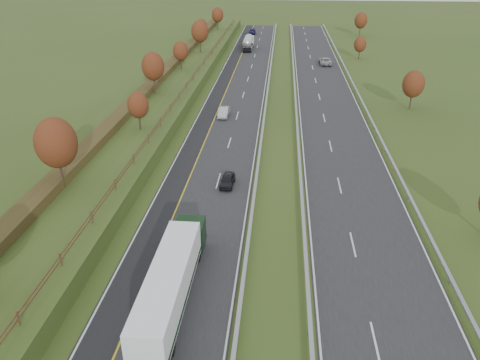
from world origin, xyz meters
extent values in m
plane|color=#34491A|center=(8.00, 55.00, 0.00)|extent=(400.00, 400.00, 0.00)
cube|color=black|center=(0.00, 60.00, 0.02)|extent=(10.50, 200.00, 0.04)
cube|color=black|center=(16.50, 60.00, 0.02)|extent=(10.50, 200.00, 0.04)
cube|color=black|center=(-3.75, 60.00, 0.02)|extent=(3.00, 200.00, 0.04)
cube|color=silver|center=(-5.05, 60.00, 0.05)|extent=(0.15, 200.00, 0.01)
cube|color=gold|center=(-2.25, 60.00, 0.05)|extent=(0.15, 200.00, 0.01)
cube|color=silver|center=(5.05, 60.00, 0.05)|extent=(0.15, 200.00, 0.01)
cube|color=silver|center=(11.45, 60.00, 0.05)|extent=(0.15, 200.00, 0.01)
cube|color=silver|center=(21.55, 60.00, 0.05)|extent=(0.15, 200.00, 0.01)
cube|color=silver|center=(1.25, 11.00, 0.05)|extent=(0.15, 4.00, 0.01)
cube|color=silver|center=(15.25, 11.00, 0.05)|extent=(0.15, 4.00, 0.01)
cube|color=silver|center=(1.25, 23.00, 0.05)|extent=(0.15, 4.00, 0.01)
cube|color=silver|center=(15.25, 23.00, 0.05)|extent=(0.15, 4.00, 0.01)
cube|color=silver|center=(1.25, 35.00, 0.05)|extent=(0.15, 4.00, 0.01)
cube|color=silver|center=(15.25, 35.00, 0.05)|extent=(0.15, 4.00, 0.01)
cube|color=silver|center=(1.25, 47.00, 0.05)|extent=(0.15, 4.00, 0.01)
cube|color=silver|center=(15.25, 47.00, 0.05)|extent=(0.15, 4.00, 0.01)
cube|color=silver|center=(1.25, 59.00, 0.05)|extent=(0.15, 4.00, 0.01)
cube|color=silver|center=(15.25, 59.00, 0.05)|extent=(0.15, 4.00, 0.01)
cube|color=silver|center=(1.25, 71.00, 0.05)|extent=(0.15, 4.00, 0.01)
cube|color=silver|center=(15.25, 71.00, 0.05)|extent=(0.15, 4.00, 0.01)
cube|color=silver|center=(1.25, 83.00, 0.05)|extent=(0.15, 4.00, 0.01)
cube|color=silver|center=(15.25, 83.00, 0.05)|extent=(0.15, 4.00, 0.01)
cube|color=silver|center=(1.25, 95.00, 0.05)|extent=(0.15, 4.00, 0.01)
cube|color=silver|center=(15.25, 95.00, 0.05)|extent=(0.15, 4.00, 0.01)
cube|color=silver|center=(1.25, 107.00, 0.05)|extent=(0.15, 4.00, 0.01)
cube|color=silver|center=(15.25, 107.00, 0.05)|extent=(0.15, 4.00, 0.01)
cube|color=silver|center=(1.25, 119.00, 0.05)|extent=(0.15, 4.00, 0.01)
cube|color=silver|center=(15.25, 119.00, 0.05)|extent=(0.15, 4.00, 0.01)
cube|color=silver|center=(1.25, 131.00, 0.05)|extent=(0.15, 4.00, 0.01)
cube|color=silver|center=(15.25, 131.00, 0.05)|extent=(0.15, 4.00, 0.01)
cube|color=silver|center=(1.25, 143.00, 0.05)|extent=(0.15, 4.00, 0.01)
cube|color=silver|center=(15.25, 143.00, 0.05)|extent=(0.15, 4.00, 0.01)
cube|color=silver|center=(1.25, 155.00, 0.05)|extent=(0.15, 4.00, 0.01)
cube|color=silver|center=(15.25, 155.00, 0.05)|extent=(0.15, 4.00, 0.01)
cube|color=#34491A|center=(-13.00, 60.00, 1.00)|extent=(12.00, 200.00, 2.00)
cube|color=#383617|center=(-15.00, 60.00, 2.55)|extent=(2.20, 180.00, 1.10)
cube|color=#422B19|center=(-8.50, 60.00, 2.55)|extent=(0.08, 184.00, 0.10)
cube|color=#422B19|center=(-8.50, 60.00, 2.95)|extent=(0.08, 184.00, 0.10)
cube|color=#422B19|center=(-8.50, 8.50, 2.60)|extent=(0.12, 0.12, 1.20)
cube|color=#422B19|center=(-8.50, 15.00, 2.60)|extent=(0.12, 0.12, 1.20)
cube|color=#422B19|center=(-8.50, 21.50, 2.60)|extent=(0.12, 0.12, 1.20)
cube|color=#422B19|center=(-8.50, 28.00, 2.60)|extent=(0.12, 0.12, 1.20)
cube|color=#422B19|center=(-8.50, 34.50, 2.60)|extent=(0.12, 0.12, 1.20)
cube|color=#422B19|center=(-8.50, 41.00, 2.60)|extent=(0.12, 0.12, 1.20)
cube|color=#422B19|center=(-8.50, 47.50, 2.60)|extent=(0.12, 0.12, 1.20)
cube|color=#422B19|center=(-8.50, 54.00, 2.60)|extent=(0.12, 0.12, 1.20)
cube|color=#422B19|center=(-8.50, 60.50, 2.60)|extent=(0.12, 0.12, 1.20)
cube|color=#422B19|center=(-8.50, 67.00, 2.60)|extent=(0.12, 0.12, 1.20)
cube|color=#422B19|center=(-8.50, 73.50, 2.60)|extent=(0.12, 0.12, 1.20)
cube|color=#422B19|center=(-8.50, 80.00, 2.60)|extent=(0.12, 0.12, 1.20)
cube|color=#422B19|center=(-8.50, 86.50, 2.60)|extent=(0.12, 0.12, 1.20)
cube|color=#422B19|center=(-8.50, 93.00, 2.60)|extent=(0.12, 0.12, 1.20)
cube|color=#422B19|center=(-8.50, 99.50, 2.60)|extent=(0.12, 0.12, 1.20)
cube|color=#422B19|center=(-8.50, 106.00, 2.60)|extent=(0.12, 0.12, 1.20)
cube|color=#422B19|center=(-8.50, 112.50, 2.60)|extent=(0.12, 0.12, 1.20)
cube|color=#422B19|center=(-8.50, 119.00, 2.60)|extent=(0.12, 0.12, 1.20)
cube|color=#422B19|center=(-8.50, 125.50, 2.60)|extent=(0.12, 0.12, 1.20)
cube|color=#422B19|center=(-8.50, 132.00, 2.60)|extent=(0.12, 0.12, 1.20)
cube|color=#422B19|center=(-8.50, 138.50, 2.60)|extent=(0.12, 0.12, 1.20)
cube|color=#422B19|center=(-8.50, 145.00, 2.60)|extent=(0.12, 0.12, 1.20)
cube|color=#422B19|center=(-8.50, 151.50, 2.60)|extent=(0.12, 0.12, 1.20)
cube|color=gray|center=(5.70, 60.00, 0.62)|extent=(0.32, 200.00, 0.18)
cube|color=gray|center=(5.70, 11.00, 0.28)|extent=(0.10, 0.14, 0.56)
cube|color=gray|center=(5.70, 18.00, 0.28)|extent=(0.10, 0.14, 0.56)
cube|color=gray|center=(5.70, 25.00, 0.28)|extent=(0.10, 0.14, 0.56)
cube|color=gray|center=(5.70, 32.00, 0.28)|extent=(0.10, 0.14, 0.56)
cube|color=gray|center=(5.70, 39.00, 0.28)|extent=(0.10, 0.14, 0.56)
cube|color=gray|center=(5.70, 46.00, 0.28)|extent=(0.10, 0.14, 0.56)
cube|color=gray|center=(5.70, 53.00, 0.28)|extent=(0.10, 0.14, 0.56)
cube|color=gray|center=(5.70, 60.00, 0.28)|extent=(0.10, 0.14, 0.56)
cube|color=gray|center=(5.70, 67.00, 0.28)|extent=(0.10, 0.14, 0.56)
cube|color=gray|center=(5.70, 74.00, 0.28)|extent=(0.10, 0.14, 0.56)
cube|color=gray|center=(5.70, 81.00, 0.28)|extent=(0.10, 0.14, 0.56)
cube|color=gray|center=(5.70, 88.00, 0.28)|extent=(0.10, 0.14, 0.56)
cube|color=gray|center=(5.70, 95.00, 0.28)|extent=(0.10, 0.14, 0.56)
cube|color=gray|center=(5.70, 102.00, 0.28)|extent=(0.10, 0.14, 0.56)
cube|color=gray|center=(5.70, 109.00, 0.28)|extent=(0.10, 0.14, 0.56)
cube|color=gray|center=(5.70, 116.00, 0.28)|extent=(0.10, 0.14, 0.56)
cube|color=gray|center=(5.70, 123.00, 0.28)|extent=(0.10, 0.14, 0.56)
cube|color=gray|center=(5.70, 130.00, 0.28)|extent=(0.10, 0.14, 0.56)
cube|color=gray|center=(5.70, 137.00, 0.28)|extent=(0.10, 0.14, 0.56)
cube|color=gray|center=(5.70, 144.00, 0.28)|extent=(0.10, 0.14, 0.56)
cube|color=gray|center=(5.70, 151.00, 0.28)|extent=(0.10, 0.14, 0.56)
cube|color=gray|center=(5.70, 158.00, 0.28)|extent=(0.10, 0.14, 0.56)
cube|color=gray|center=(10.80, 60.00, 0.62)|extent=(0.32, 200.00, 0.18)
cube|color=gray|center=(10.80, 11.00, 0.28)|extent=(0.10, 0.14, 0.56)
cube|color=gray|center=(10.80, 18.00, 0.28)|extent=(0.10, 0.14, 0.56)
cube|color=gray|center=(10.80, 25.00, 0.28)|extent=(0.10, 0.14, 0.56)
cube|color=gray|center=(10.80, 32.00, 0.28)|extent=(0.10, 0.14, 0.56)
cube|color=gray|center=(10.80, 39.00, 0.28)|extent=(0.10, 0.14, 0.56)
cube|color=gray|center=(10.80, 46.00, 0.28)|extent=(0.10, 0.14, 0.56)
cube|color=gray|center=(10.80, 53.00, 0.28)|extent=(0.10, 0.14, 0.56)
cube|color=gray|center=(10.80, 60.00, 0.28)|extent=(0.10, 0.14, 0.56)
cube|color=gray|center=(10.80, 67.00, 0.28)|extent=(0.10, 0.14, 0.56)
cube|color=gray|center=(10.80, 74.00, 0.28)|extent=(0.10, 0.14, 0.56)
cube|color=gray|center=(10.80, 81.00, 0.28)|extent=(0.10, 0.14, 0.56)
cube|color=gray|center=(10.80, 88.00, 0.28)|extent=(0.10, 0.14, 0.56)
cube|color=gray|center=(10.80, 95.00, 0.28)|extent=(0.10, 0.14, 0.56)
cube|color=gray|center=(10.80, 102.00, 0.28)|extent=(0.10, 0.14, 0.56)
cube|color=gray|center=(10.80, 109.00, 0.28)|extent=(0.10, 0.14, 0.56)
cube|color=gray|center=(10.80, 116.00, 0.28)|extent=(0.10, 0.14, 0.56)
cube|color=gray|center=(10.80, 123.00, 0.28)|extent=(0.10, 0.14, 0.56)
cube|color=gray|center=(10.80, 130.00, 0.28)|extent=(0.10, 0.14, 0.56)
cube|color=gray|center=(10.80, 137.00, 0.28)|extent=(0.10, 0.14, 0.56)
cube|color=gray|center=(10.80, 144.00, 0.28)|extent=(0.10, 0.14, 0.56)
cube|color=gray|center=(10.80, 151.00, 0.28)|extent=(0.10, 0.14, 0.56)
cube|color=gray|center=(10.80, 158.00, 0.28)|extent=(0.10, 0.14, 0.56)
cube|color=gray|center=(22.30, 60.00, 0.62)|extent=(0.32, 200.00, 0.18)
cube|color=gray|center=(22.30, 18.00, 0.28)|extent=(0.10, 0.14, 0.56)
cube|color=gray|center=(22.30, 32.00, 0.28)|extent=(0.10, 0.14, 0.56)
cube|color=gray|center=(22.30, 46.00, 0.28)|extent=(0.10, 0.14, 0.56)
cube|color=gray|center=(22.30, 60.00, 0.28)|extent=(0.10, 0.14, 0.56)
cube|color=gray|center=(22.30, 74.00, 0.28)|extent=(0.10, 0.14, 0.56)
cube|color=gray|center=(22.30, 88.00, 0.28)|extent=(0.10, 0.14, 0.56)
cube|color=gray|center=(22.30, 102.00, 0.28)|extent=(0.10, 0.14, 0.56)
cube|color=gray|center=(22.30, 116.00, 0.28)|extent=(0.10, 0.14, 0.56)
cube|color=gray|center=(22.30, 130.00, 0.28)|extent=(0.10, 0.14, 0.56)
cube|color=gray|center=(22.30, 144.00, 0.28)|extent=(0.10, 0.14, 0.56)
cube|color=gray|center=(22.30, 158.00, 0.28)|extent=(0.10, 0.14, 0.56)
cylinder|color=#2D2116|center=(-14.00, 28.00, 3.58)|extent=(0.24, 0.24, 3.15)
ellipsoid|color=#532312|center=(-14.00, 28.00, 7.04)|extent=(4.20, 4.20, 5.25)
cylinder|color=#2D2116|center=(-11.00, 46.00, 3.08)|extent=(0.24, 0.24, 2.16)
ellipsoid|color=#532312|center=(-11.00, 46.00, 5.46)|extent=(2.88, 2.88, 3.60)
cylinder|color=#2D2116|center=(-13.50, 64.00, 3.44)|extent=(0.24, 0.24, 2.88)
ellipsoid|color=#532312|center=(-13.50, 64.00, 6.61)|extent=(3.84, 3.84, 4.80)
cylinder|color=#2D2116|center=(-12.50, 82.00, 3.17)|extent=(0.24, 0.24, 2.34)
ellipsoid|color=#532312|center=(-12.50, 82.00, 5.74)|extent=(3.12, 3.12, 3.90)
cylinder|color=#2D2116|center=(-11.50, 100.00, 3.53)|extent=(0.24, 0.24, 3.06)
ellipsoid|color=#532312|center=(-11.50, 100.00, 6.90)|extent=(4.08, 4.08, 5.10)
cylinder|color=#2D2116|center=(-14.00, 118.00, 3.12)|extent=(0.24, 0.24, 2.25)
ellipsoid|color=#532312|center=(-14.00, 118.00, 5.60)|extent=(3.00, 3.00, 3.75)
cylinder|color=#2D2116|center=(-12.00, 136.00, 3.35)|extent=(0.24, 0.24, 2.70)
ellipsoid|color=#532312|center=(-12.00, 136.00, 6.32)|extent=(3.60, 3.60, 4.50)
cylinder|color=#2D2116|center=(30.00, 65.00, 1.35)|extent=(0.24, 0.24, 2.70)
ellipsoid|color=#532312|center=(30.00, 65.00, 4.32)|extent=(3.60, 3.60, 4.50)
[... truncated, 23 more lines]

